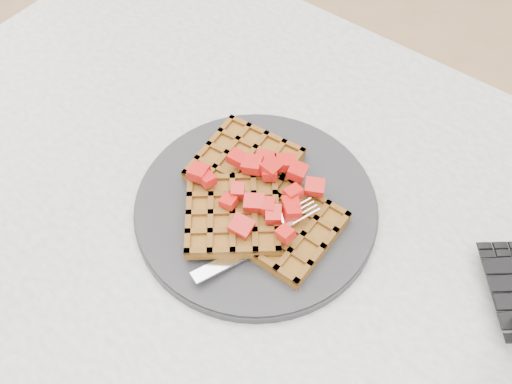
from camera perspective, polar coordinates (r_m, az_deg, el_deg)
table at (r=0.81m, az=2.04°, el=-8.14°), size 1.20×0.80×0.75m
plate at (r=0.72m, az=0.00°, el=-1.47°), size 0.31×0.31×0.02m
waffles at (r=0.70m, az=-0.18°, el=-0.81°), size 0.22×0.22×0.03m
strawberry_pile at (r=0.68m, az=0.00°, el=0.68°), size 0.15×0.15×0.02m
fork at (r=0.68m, az=0.90°, el=-4.86°), size 0.08×0.18×0.02m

